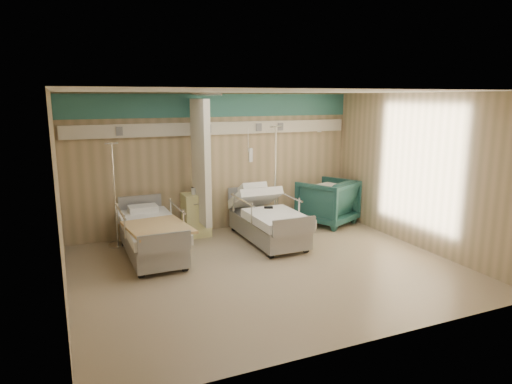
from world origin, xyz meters
The scene contains 13 objects.
ground centered at (0.00, 0.00, 0.00)m, with size 6.00×5.00×0.00m, color gray.
room_walls centered at (-0.03, 0.25, 1.86)m, with size 6.04×5.04×2.82m.
bed_right centered at (0.60, 1.30, 0.32)m, with size 1.00×2.16×0.63m, color silver, non-canonical shape.
bed_left centered at (-1.60, 1.30, 0.32)m, with size 1.00×2.16×0.63m, color silver, non-canonical shape.
bedside_cabinet centered at (-0.55, 2.20, 0.42)m, with size 0.50×0.48×0.85m, color #E8E491.
visitor_armchair centered at (2.31, 1.90, 0.49)m, with size 1.04×1.07×0.98m, color #1C4743.
waffle_blanket centered at (2.31, 1.90, 1.01)m, with size 0.56×0.49×0.06m, color silver.
iv_stand_right centered at (1.10, 2.01, 0.44)m, with size 0.38×0.38×2.15m.
iv_stand_left centered at (-2.08, 2.14, 0.39)m, with size 0.34×0.34×1.92m.
call_remote centered at (0.64, 1.36, 0.65)m, with size 0.17×0.07×0.04m, color black.
tan_blanket centered at (-1.58, 0.84, 0.65)m, with size 0.93×1.17×0.04m, color tan.
toiletry_bag centered at (-0.50, 2.29, 0.91)m, with size 0.21×0.13×0.11m, color black.
white_cup centered at (-0.60, 2.16, 0.91)m, with size 0.08×0.08×0.12m, color white.
Camera 1 is at (-2.94, -6.31, 2.72)m, focal length 32.00 mm.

